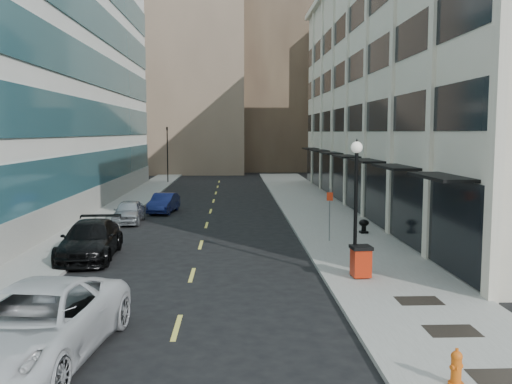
{
  "coord_description": "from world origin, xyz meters",
  "views": [
    {
      "loc": [
        1.65,
        -13.86,
        5.57
      ],
      "look_at": [
        2.6,
        10.51,
        2.99
      ],
      "focal_mm": 40.0,
      "sensor_mm": 36.0,
      "label": 1
    }
  ],
  "objects": [
    {
      "name": "sidewalk_left",
      "position": [
        -6.5,
        20.0,
        0.07
      ],
      "size": [
        3.0,
        80.0,
        0.15
      ],
      "primitive_type": "cube",
      "color": "gray",
      "rests_on": "ground"
    },
    {
      "name": "ground",
      "position": [
        0.0,
        0.0,
        0.0
      ],
      "size": [
        160.0,
        160.0,
        0.0
      ],
      "primitive_type": "plane",
      "color": "black",
      "rests_on": "ground"
    },
    {
      "name": "fire_hydrant",
      "position": [
        6.4,
        -2.3,
        0.55
      ],
      "size": [
        0.33,
        0.33,
        0.82
      ],
      "rotation": [
        0.0,
        0.0,
        0.39
      ],
      "color": "#E65D10",
      "rests_on": "sidewalk_right"
    },
    {
      "name": "urn_planter",
      "position": [
        8.62,
        16.12,
        0.6
      ],
      "size": [
        0.54,
        0.54,
        0.74
      ],
      "rotation": [
        0.0,
        0.0,
        0.1
      ],
      "color": "black",
      "rests_on": "sidewalk_right"
    },
    {
      "name": "sign_post",
      "position": [
        6.4,
        14.0,
        1.82
      ],
      "size": [
        0.31,
        0.08,
        2.62
      ],
      "rotation": [
        0.0,
        0.0,
        -0.14
      ],
      "color": "slate",
      "rests_on": "sidewalk_right"
    },
    {
      "name": "traffic_signal",
      "position": [
        -5.5,
        48.0,
        5.72
      ],
      "size": [
        0.66,
        0.66,
        6.98
      ],
      "color": "black",
      "rests_on": "ground"
    },
    {
      "name": "building_right",
      "position": [
        16.94,
        26.99,
        8.99
      ],
      "size": [
        15.3,
        46.5,
        18.25
      ],
      "color": "beige",
      "rests_on": "ground"
    },
    {
      "name": "car_black_pickup",
      "position": [
        -4.69,
        11.14,
        0.82
      ],
      "size": [
        2.56,
        5.73,
        1.63
      ],
      "primitive_type": "imported",
      "rotation": [
        0.0,
        0.0,
        0.05
      ],
      "color": "black",
      "rests_on": "ground"
    },
    {
      "name": "grate_near",
      "position": [
        7.6,
        -2.0,
        0.15
      ],
      "size": [
        1.4,
        1.0,
        0.01
      ],
      "primitive_type": "cube",
      "color": "black",
      "rests_on": "sidewalk_right"
    },
    {
      "name": "lamppost",
      "position": [
        6.2,
        7.08,
        3.19
      ],
      "size": [
        0.43,
        0.43,
        5.19
      ],
      "color": "black",
      "rests_on": "sidewalk_right"
    },
    {
      "name": "skyline_stone",
      "position": [
        18.0,
        66.0,
        10.0
      ],
      "size": [
        10.0,
        14.0,
        20.0
      ],
      "primitive_type": "cube",
      "color": "beige",
      "rests_on": "ground"
    },
    {
      "name": "car_silver_sedan",
      "position": [
        -4.8,
        21.0,
        0.7
      ],
      "size": [
        1.74,
        4.13,
        1.39
      ],
      "primitive_type": "imported",
      "rotation": [
        0.0,
        0.0,
        0.02
      ],
      "color": "#979B9F",
      "rests_on": "ground"
    },
    {
      "name": "skyline_tan_far",
      "position": [
        -14.0,
        78.0,
        11.0
      ],
      "size": [
        12.0,
        14.0,
        22.0
      ],
      "primitive_type": "cube",
      "color": "#826B55",
      "rests_on": "ground"
    },
    {
      "name": "car_blue_sedan",
      "position": [
        -3.2,
        25.42,
        0.67
      ],
      "size": [
        1.93,
        4.21,
        1.34
      ],
      "primitive_type": "imported",
      "rotation": [
        0.0,
        0.0,
        -0.13
      ],
      "color": "navy",
      "rests_on": "ground"
    },
    {
      "name": "skyline_tan_near",
      "position": [
        -4.0,
        68.0,
        14.0
      ],
      "size": [
        14.0,
        18.0,
        28.0
      ],
      "primitive_type": "cube",
      "color": "#826B55",
      "rests_on": "ground"
    },
    {
      "name": "sidewalk_right",
      "position": [
        7.5,
        20.0,
        0.07
      ],
      "size": [
        5.0,
        80.0,
        0.15
      ],
      "primitive_type": "cube",
      "color": "gray",
      "rests_on": "ground"
    },
    {
      "name": "grate_far",
      "position": [
        7.6,
        3.8,
        0.15
      ],
      "size": [
        1.4,
        1.0,
        0.01
      ],
      "primitive_type": "cube",
      "color": "black",
      "rests_on": "sidewalk_right"
    },
    {
      "name": "trash_bin",
      "position": [
        6.37,
        6.81,
        0.8
      ],
      "size": [
        0.8,
        0.87,
        1.2
      ],
      "rotation": [
        0.0,
        0.0,
        0.09
      ],
      "color": "#A9210B",
      "rests_on": "sidewalk_right"
    },
    {
      "name": "skyline_brown",
      "position": [
        8.0,
        72.0,
        17.0
      ],
      "size": [
        12.0,
        16.0,
        34.0
      ],
      "primitive_type": "cube",
      "color": "brown",
      "rests_on": "ground"
    },
    {
      "name": "grate_mid",
      "position": [
        7.6,
        1.0,
        0.15
      ],
      "size": [
        1.4,
        1.0,
        0.01
      ],
      "primitive_type": "cube",
      "color": "black",
      "rests_on": "sidewalk_right"
    },
    {
      "name": "car_white_van",
      "position": [
        -3.2,
        -0.27,
        0.92
      ],
      "size": [
        3.81,
        6.94,
        1.84
      ],
      "primitive_type": "imported",
      "rotation": [
        0.0,
        0.0,
        -0.12
      ],
      "color": "silver",
      "rests_on": "ground"
    },
    {
      "name": "road_centerline",
      "position": [
        0.0,
        17.0,
        0.01
      ],
      "size": [
        0.15,
        68.2,
        0.01
      ],
      "color": "#D8CC4C",
      "rests_on": "ground"
    }
  ]
}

